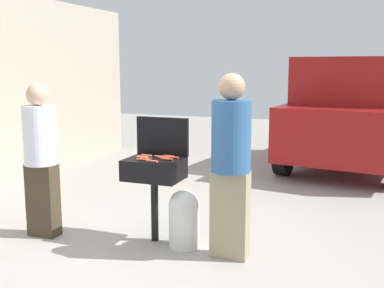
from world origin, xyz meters
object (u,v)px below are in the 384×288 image
Objects in this scene: hot_dog_0 at (160,157)px; propane_tank at (184,217)px; hot_dog_2 at (147,156)px; hot_dog_5 at (142,157)px; hot_dog_3 at (143,160)px; bbq_grill at (154,172)px; hot_dog_7 at (164,158)px; hot_dog_9 at (152,161)px; hot_dog_6 at (167,159)px; hot_dog_10 at (145,159)px; person_left at (41,155)px; person_right at (231,160)px; hot_dog_8 at (143,157)px; parked_minivan at (356,111)px; hot_dog_4 at (173,158)px; hot_dog_1 at (169,156)px.

hot_dog_0 is 0.69m from propane_tank.
hot_dog_2 and hot_dog_5 have the same top height.
hot_dog_2 is 0.10m from hot_dog_5.
bbq_grill is at bearing 61.81° from hot_dog_3.
hot_dog_2 is 0.23m from hot_dog_7.
hot_dog_9 is (0.02, -0.25, 0.00)m from hot_dog_0.
hot_dog_0 is 1.00× the size of hot_dog_7.
hot_dog_10 is at bearing -168.01° from hot_dog_6.
hot_dog_5 and hot_dog_10 have the same top height.
hot_dog_2 and hot_dog_3 have the same top height.
hot_dog_0 is at bearing 0.04° from hot_dog_2.
person_left reaches higher than hot_dog_7.
hot_dog_3 is at bearing -5.70° from person_right.
hot_dog_7 is 0.21m from hot_dog_9.
parked_minivan reaches higher than hot_dog_8.
hot_dog_3 is at bearing -116.39° from hot_dog_0.
hot_dog_3 and hot_dog_4 have the same top height.
hot_dog_7 and hot_dog_9 have the same top height.
parked_minivan is (1.48, 5.00, 0.70)m from propane_tank.
hot_dog_10 is at bearing -135.00° from bbq_grill.
parked_minivan is (1.92, 5.07, 0.11)m from hot_dog_3.
hot_dog_0 is 0.25m from hot_dog_9.
hot_dog_8 is 0.07× the size of person_right.
hot_dog_4 is 1.00× the size of hot_dog_6.
hot_dog_4 is 0.74m from person_right.
person_right is (0.82, 0.03, 0.07)m from hot_dog_9.
hot_dog_3 is at bearing -139.50° from hot_dog_4.
hot_dog_9 reaches higher than bbq_grill.
hot_dog_1 and hot_dog_8 have the same top height.
person_left reaches higher than hot_dog_5.
hot_dog_8 is (-0.17, -0.07, 0.00)m from hot_dog_0.
hot_dog_6 and hot_dog_8 have the same top height.
hot_dog_3 is 0.03× the size of parked_minivan.
hot_dog_3 is (-0.07, -0.13, 0.15)m from bbq_grill.
hot_dog_9 is 1.00× the size of hot_dog_10.
person_right is at bearing -12.25° from hot_dog_2.
hot_dog_1 is at bearing -24.71° from person_right.
propane_tank is at bearing -8.01° from hot_dog_8.
hot_dog_4 is 1.00× the size of hot_dog_5.
hot_dog_7 is 0.03× the size of parked_minivan.
hot_dog_3 is (-0.18, -0.26, 0.00)m from hot_dog_1.
hot_dog_8 is (-0.23, -0.02, 0.00)m from hot_dog_7.
bbq_grill is 6.95× the size of hot_dog_6.
person_left reaches higher than hot_dog_3.
propane_tank is at bearing -8.84° from bbq_grill.
hot_dog_4 is at bearing 13.56° from person_left.
hot_dog_3 is 0.13m from hot_dog_9.
hot_dog_10 is (0.07, -0.05, 0.00)m from hot_dog_5.
hot_dog_6 is 1.41m from person_left.
propane_tank is (0.50, -0.04, -0.60)m from hot_dog_5.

